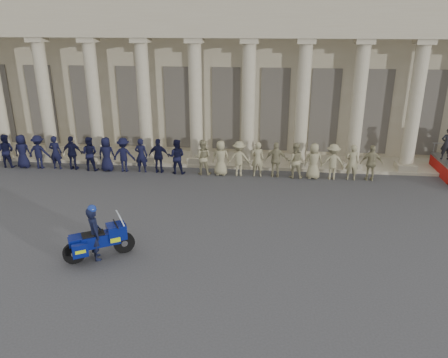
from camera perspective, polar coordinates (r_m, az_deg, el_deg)
ground at (r=15.21m, az=-3.76°, el=-7.83°), size 90.00×90.00×0.00m
building at (r=28.17m, az=1.34°, el=14.94°), size 40.00×12.50×9.00m
officer_rank at (r=21.41m, az=-7.78°, el=2.98°), size 20.54×0.65×1.70m
motorcycle at (r=14.37m, az=-15.96°, el=-7.64°), size 1.98×1.50×1.43m
rider at (r=14.22m, az=-16.56°, el=-6.69°), size 0.69×0.76×1.84m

